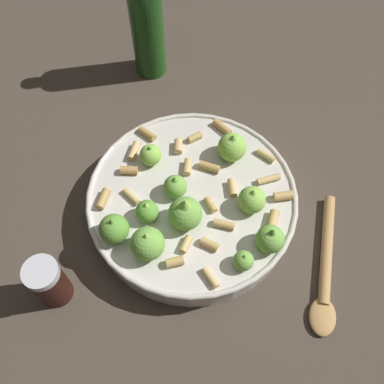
# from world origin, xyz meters

# --- Properties ---
(ground_plane) EXTENTS (2.40, 2.40, 0.00)m
(ground_plane) POSITION_xyz_m (0.00, 0.00, 0.00)
(ground_plane) COLOR #42382D
(cooking_pan) EXTENTS (0.30, 0.30, 0.11)m
(cooking_pan) POSITION_xyz_m (0.00, 0.00, 0.03)
(cooking_pan) COLOR beige
(cooking_pan) RESTS_ON ground
(pepper_shaker) EXTENTS (0.05, 0.05, 0.09)m
(pepper_shaker) POSITION_xyz_m (0.16, -0.15, 0.04)
(pepper_shaker) COLOR #33140F
(pepper_shaker) RESTS_ON ground
(olive_oil_bottle) EXTENTS (0.06, 0.06, 0.25)m
(olive_oil_bottle) POSITION_xyz_m (-0.28, -0.14, 0.11)
(olive_oil_bottle) COLOR #1E4C19
(olive_oil_bottle) RESTS_ON ground
(wooden_spoon) EXTENTS (0.21, 0.04, 0.02)m
(wooden_spoon) POSITION_xyz_m (0.06, 0.20, 0.01)
(wooden_spoon) COLOR #B2844C
(wooden_spoon) RESTS_ON ground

